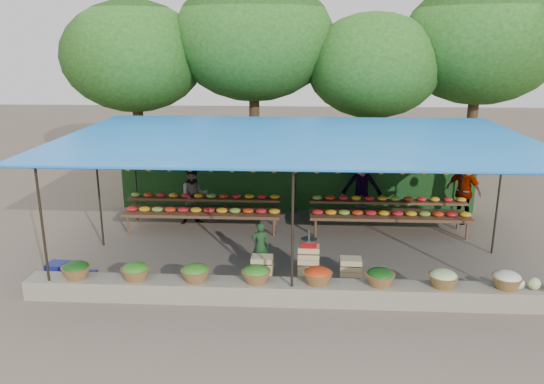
# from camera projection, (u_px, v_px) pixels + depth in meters

# --- Properties ---
(ground) EXTENTS (60.00, 60.00, 0.00)m
(ground) POSITION_uv_depth(u_px,v_px,m) (294.00, 249.00, 13.11)
(ground) COLOR brown
(ground) RESTS_ON ground
(stone_curb) EXTENTS (10.60, 0.55, 0.40)m
(stone_curb) POSITION_uv_depth(u_px,v_px,m) (292.00, 292.00, 10.42)
(stone_curb) COLOR #746D5C
(stone_curb) RESTS_ON ground
(stall_canopy) EXTENTS (10.80, 6.60, 2.82)m
(stall_canopy) POSITION_uv_depth(u_px,v_px,m) (295.00, 142.00, 12.44)
(stall_canopy) COLOR black
(stall_canopy) RESTS_ON ground
(produce_baskets) EXTENTS (8.98, 0.58, 0.34)m
(produce_baskets) POSITION_uv_depth(u_px,v_px,m) (287.00, 275.00, 10.32)
(produce_baskets) COLOR brown
(produce_baskets) RESTS_ON stone_curb
(netting_backdrop) EXTENTS (10.60, 0.06, 2.50)m
(netting_backdrop) POSITION_uv_depth(u_px,v_px,m) (296.00, 170.00, 15.79)
(netting_backdrop) COLOR #1E481A
(netting_backdrop) RESTS_ON ground
(tree_row) EXTENTS (16.51, 5.50, 7.12)m
(tree_row) POSITION_uv_depth(u_px,v_px,m) (313.00, 49.00, 17.64)
(tree_row) COLOR #332412
(tree_row) RESTS_ON ground
(fruit_table_left) EXTENTS (4.21, 0.95, 0.93)m
(fruit_table_left) POSITION_uv_depth(u_px,v_px,m) (203.00, 208.00, 14.37)
(fruit_table_left) COLOR #4F361F
(fruit_table_left) RESTS_ON ground
(fruit_table_right) EXTENTS (4.21, 0.95, 0.93)m
(fruit_table_right) POSITION_uv_depth(u_px,v_px,m) (389.00, 211.00, 14.11)
(fruit_table_right) COLOR #4F361F
(fruit_table_right) RESTS_ON ground
(crate_counter) EXTENTS (2.36, 0.36, 0.77)m
(crate_counter) POSITION_uv_depth(u_px,v_px,m) (307.00, 266.00, 11.35)
(crate_counter) COLOR tan
(crate_counter) RESTS_ON ground
(weighing_scale) EXTENTS (0.35, 0.35, 0.37)m
(weighing_scale) POSITION_uv_depth(u_px,v_px,m) (309.00, 242.00, 11.20)
(weighing_scale) COLOR #AB0D13
(weighing_scale) RESTS_ON crate_counter
(vendor_seated) EXTENTS (0.41, 0.28, 1.09)m
(vendor_seated) POSITION_uv_depth(u_px,v_px,m) (260.00, 246.00, 11.85)
(vendor_seated) COLOR #1B3B1B
(vendor_seated) RESTS_ON ground
(customer_left) EXTENTS (0.94, 0.83, 1.61)m
(customer_left) POSITION_uv_depth(u_px,v_px,m) (194.00, 196.00, 14.75)
(customer_left) COLOR slate
(customer_left) RESTS_ON ground
(customer_mid) EXTENTS (1.23, 0.75, 1.85)m
(customer_mid) POSITION_uv_depth(u_px,v_px,m) (362.00, 187.00, 15.22)
(customer_mid) COLOR slate
(customer_mid) RESTS_ON ground
(customer_right) EXTENTS (1.05, 1.09, 1.82)m
(customer_right) POSITION_uv_depth(u_px,v_px,m) (463.00, 191.00, 14.83)
(customer_right) COLOR slate
(customer_right) RESTS_ON ground
(blue_crate_front) EXTENTS (0.51, 0.40, 0.27)m
(blue_crate_front) POSITION_uv_depth(u_px,v_px,m) (86.00, 279.00, 11.13)
(blue_crate_front) COLOR navy
(blue_crate_front) RESTS_ON ground
(blue_crate_back) EXTENTS (0.57, 0.44, 0.32)m
(blue_crate_back) POSITION_uv_depth(u_px,v_px,m) (60.00, 270.00, 11.52)
(blue_crate_back) COLOR navy
(blue_crate_back) RESTS_ON ground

